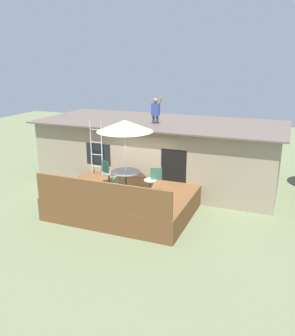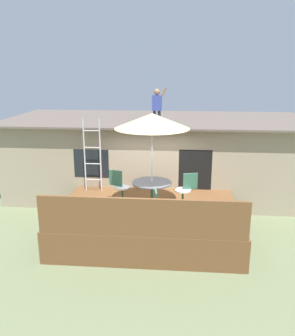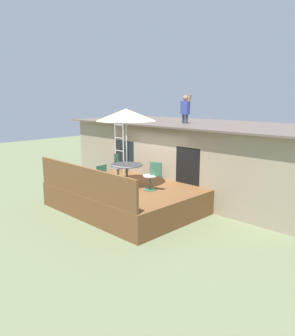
# 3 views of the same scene
# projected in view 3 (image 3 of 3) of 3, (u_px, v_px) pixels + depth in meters

# --- Properties ---
(ground_plane) EXTENTS (40.00, 40.00, 0.00)m
(ground_plane) POSITION_uv_depth(u_px,v_px,m) (127.00, 208.00, 11.30)
(ground_plane) COLOR #66704C
(house) EXTENTS (10.50, 4.50, 2.72)m
(house) POSITION_uv_depth(u_px,v_px,m) (193.00, 156.00, 13.52)
(house) COLOR gray
(house) RESTS_ON ground
(deck) EXTENTS (4.78, 3.53, 0.80)m
(deck) POSITION_uv_depth(u_px,v_px,m) (127.00, 197.00, 11.22)
(deck) COLOR brown
(deck) RESTS_ON ground
(deck_railing) EXTENTS (4.68, 0.08, 0.90)m
(deck_railing) POSITION_uv_depth(u_px,v_px,m) (83.00, 182.00, 9.86)
(deck_railing) COLOR brown
(deck_railing) RESTS_ON deck
(patio_table) EXTENTS (1.04, 1.04, 0.74)m
(patio_table) POSITION_uv_depth(u_px,v_px,m) (127.00, 169.00, 10.90)
(patio_table) COLOR #33664C
(patio_table) RESTS_ON deck
(patio_umbrella) EXTENTS (1.90, 1.90, 2.54)m
(patio_umbrella) POSITION_uv_depth(u_px,v_px,m) (126.00, 115.00, 10.53)
(patio_umbrella) COLOR silver
(patio_umbrella) RESTS_ON deck
(step_ladder) EXTENTS (0.52, 0.04, 2.20)m
(step_ladder) POSITION_uv_depth(u_px,v_px,m) (119.00, 144.00, 12.98)
(step_ladder) COLOR silver
(step_ladder) RESTS_ON deck
(person_figure) EXTENTS (0.47, 0.20, 1.11)m
(person_figure) POSITION_uv_depth(u_px,v_px,m) (185.00, 107.00, 12.67)
(person_figure) COLOR #33384C
(person_figure) RESTS_ON house
(patio_chair_left) EXTENTS (0.60, 0.44, 0.92)m
(patio_chair_left) POSITION_uv_depth(u_px,v_px,m) (117.00, 168.00, 11.81)
(patio_chair_left) COLOR #33664C
(patio_chair_left) RESTS_ON deck
(patio_chair_right) EXTENTS (0.61, 0.44, 0.92)m
(patio_chair_right) POSITION_uv_depth(u_px,v_px,m) (152.00, 176.00, 10.50)
(patio_chair_right) COLOR #33664C
(patio_chair_right) RESTS_ON deck
(patio_chair_near) EXTENTS (0.44, 0.62, 0.92)m
(patio_chair_near) POSITION_uv_depth(u_px,v_px,m) (105.00, 179.00, 10.10)
(patio_chair_near) COLOR #33664C
(patio_chair_near) RESTS_ON deck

